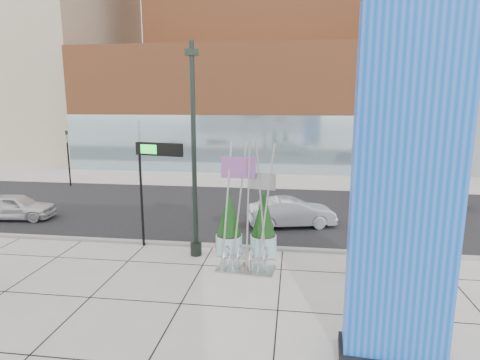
# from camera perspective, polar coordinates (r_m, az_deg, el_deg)

# --- Properties ---
(ground) EXTENTS (160.00, 160.00, 0.00)m
(ground) POSITION_cam_1_polar(r_m,az_deg,el_deg) (14.28, -11.26, -14.73)
(ground) COLOR #9E9991
(ground) RESTS_ON ground
(street_asphalt) EXTENTS (80.00, 12.00, 0.02)m
(street_asphalt) POSITION_cam_1_polar(r_m,az_deg,el_deg) (23.36, -3.32, -4.18)
(street_asphalt) COLOR black
(street_asphalt) RESTS_ON ground
(curb_edge) EXTENTS (80.00, 0.30, 0.12)m
(curb_edge) POSITION_cam_1_polar(r_m,az_deg,el_deg) (17.77, -7.06, -9.08)
(curb_edge) COLOR gray
(curb_edge) RESTS_ON ground
(tower_podium) EXTENTS (34.00, 10.00, 11.00)m
(tower_podium) POSITION_cam_1_polar(r_m,az_deg,el_deg) (39.25, 2.86, 10.15)
(tower_podium) COLOR #99532C
(tower_podium) RESTS_ON ground
(tower_glass_front) EXTENTS (34.00, 0.60, 5.00)m
(tower_glass_front) POSITION_cam_1_polar(r_m,az_deg,el_deg) (34.67, 2.13, 5.06)
(tower_glass_front) COLOR #8CA5B2
(tower_glass_front) RESTS_ON ground
(building_beige_left) EXTENTS (18.00, 20.00, 34.00)m
(building_beige_left) POSITION_cam_1_polar(r_m,az_deg,el_deg) (56.25, -27.07, 21.10)
(building_beige_left) COLOR gray
(building_beige_left) RESTS_ON ground
(blue_pylon) EXTENTS (2.58, 1.31, 8.34)m
(blue_pylon) POSITION_cam_1_polar(r_m,az_deg,el_deg) (9.76, 22.29, -2.43)
(blue_pylon) COLOR #0B4EB3
(blue_pylon) RESTS_ON ground
(lamp_post) EXTENTS (0.56, 0.46, 8.38)m
(lamp_post) POSITION_cam_1_polar(r_m,az_deg,el_deg) (15.83, -6.52, 1.08)
(lamp_post) COLOR black
(lamp_post) RESTS_ON ground
(public_art_sculpture) EXTENTS (2.23, 1.29, 4.82)m
(public_art_sculpture) POSITION_cam_1_polar(r_m,az_deg,el_deg) (14.86, 0.91, -8.17)
(public_art_sculpture) COLOR #B1B3B5
(public_art_sculpture) RESTS_ON ground
(overhead_street_sign) EXTENTS (2.12, 0.65, 4.51)m
(overhead_street_sign) POSITION_cam_1_polar(r_m,az_deg,el_deg) (17.03, -11.69, 3.14)
(overhead_street_sign) COLOR black
(overhead_street_sign) RESTS_ON ground
(round_planter_east) EXTENTS (1.05, 1.05, 2.63)m
(round_planter_east) POSITION_cam_1_polar(r_m,az_deg,el_deg) (14.99, 17.61, -8.63)
(round_planter_east) COLOR #96C3CA
(round_planter_east) RESTS_ON ground
(round_planter_mid) EXTENTS (1.08, 1.08, 2.71)m
(round_planter_mid) POSITION_cam_1_polar(r_m,az_deg,el_deg) (16.49, 3.35, -6.14)
(round_planter_mid) COLOR #96C3CA
(round_planter_mid) RESTS_ON ground
(round_planter_west) EXTENTS (1.10, 1.10, 2.74)m
(round_planter_west) POSITION_cam_1_polar(r_m,az_deg,el_deg) (16.47, -1.59, -6.10)
(round_planter_west) COLOR #96C3CA
(round_planter_west) RESTS_ON ground
(car_white_west) EXTENTS (4.12, 2.04, 1.35)m
(car_white_west) POSITION_cam_1_polar(r_m,az_deg,el_deg) (24.36, -29.27, -3.36)
(car_white_west) COLOR silver
(car_white_west) RESTS_ON ground
(car_silver_mid) EXTENTS (4.57, 2.54, 1.43)m
(car_silver_mid) POSITION_cam_1_polar(r_m,az_deg,el_deg) (20.21, 7.30, -4.63)
(car_silver_mid) COLOR #B4B8BC
(car_silver_mid) RESTS_ON ground
(car_dark_east) EXTENTS (5.90, 3.47, 1.60)m
(car_dark_east) POSITION_cam_1_polar(r_m,az_deg,el_deg) (26.27, 23.19, -1.58)
(car_dark_east) COLOR black
(car_dark_east) RESTS_ON ground
(traffic_signal) EXTENTS (0.15, 0.18, 4.10)m
(traffic_signal) POSITION_cam_1_polar(r_m,az_deg,el_deg) (31.90, -23.25, 3.27)
(traffic_signal) COLOR black
(traffic_signal) RESTS_ON ground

